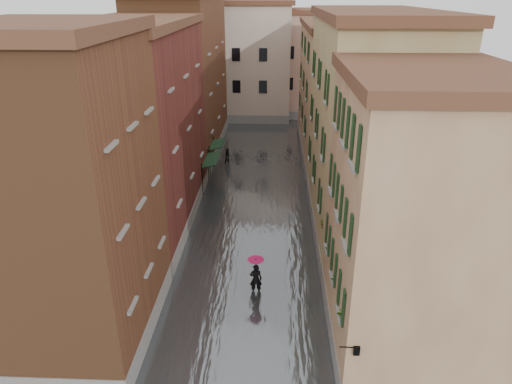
# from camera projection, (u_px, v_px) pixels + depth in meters

# --- Properties ---
(ground) EXTENTS (120.00, 120.00, 0.00)m
(ground) POSITION_uv_depth(u_px,v_px,m) (244.00, 307.00, 22.69)
(ground) COLOR #565658
(ground) RESTS_ON ground
(floodwater) EXTENTS (10.00, 60.00, 0.20)m
(floodwater) POSITION_uv_depth(u_px,v_px,m) (255.00, 197.00, 34.53)
(floodwater) COLOR #4C5155
(floodwater) RESTS_ON ground
(building_left_near) EXTENTS (6.00, 8.00, 13.00)m
(building_left_near) POSITION_uv_depth(u_px,v_px,m) (67.00, 204.00, 18.50)
(building_left_near) COLOR brown
(building_left_near) RESTS_ON ground
(building_left_mid) EXTENTS (6.00, 14.00, 12.50)m
(building_left_mid) POSITION_uv_depth(u_px,v_px,m) (141.00, 133.00, 28.66)
(building_left_mid) COLOR maroon
(building_left_mid) RESTS_ON ground
(building_left_far) EXTENTS (6.00, 16.00, 14.00)m
(building_left_far) POSITION_uv_depth(u_px,v_px,m) (185.00, 79.00, 42.06)
(building_left_far) COLOR brown
(building_left_far) RESTS_ON ground
(building_right_near) EXTENTS (6.00, 8.00, 11.50)m
(building_right_near) POSITION_uv_depth(u_px,v_px,m) (413.00, 227.00, 18.27)
(building_right_near) COLOR #91684A
(building_right_near) RESTS_ON ground
(building_right_mid) EXTENTS (6.00, 14.00, 13.00)m
(building_right_mid) POSITION_uv_depth(u_px,v_px,m) (366.00, 131.00, 28.02)
(building_right_mid) COLOR tan
(building_right_mid) RESTS_ON ground
(building_right_far) EXTENTS (6.00, 16.00, 11.50)m
(building_right_far) POSITION_uv_depth(u_px,v_px,m) (336.00, 94.00, 42.03)
(building_right_far) COLOR #91684A
(building_right_far) RESTS_ON ground
(building_end_cream) EXTENTS (12.00, 9.00, 13.00)m
(building_end_cream) POSITION_uv_depth(u_px,v_px,m) (239.00, 63.00, 54.91)
(building_end_cream) COLOR beige
(building_end_cream) RESTS_ON ground
(building_end_pink) EXTENTS (10.00, 9.00, 12.00)m
(building_end_pink) POSITION_uv_depth(u_px,v_px,m) (313.00, 65.00, 56.60)
(building_end_pink) COLOR tan
(building_end_pink) RESTS_ON ground
(awning_near) EXTENTS (1.09, 3.34, 2.80)m
(awning_near) POSITION_uv_depth(u_px,v_px,m) (211.00, 160.00, 35.11)
(awning_near) COLOR #17341E
(awning_near) RESTS_ON ground
(awning_far) EXTENTS (1.09, 2.81, 2.80)m
(awning_far) POSITION_uv_depth(u_px,v_px,m) (217.00, 145.00, 38.63)
(awning_far) COLOR #17341E
(awning_far) RESTS_ON ground
(wall_lantern) EXTENTS (0.71, 0.22, 0.35)m
(wall_lantern) POSITION_uv_depth(u_px,v_px,m) (356.00, 350.00, 15.83)
(wall_lantern) COLOR black
(wall_lantern) RESTS_ON ground
(window_planters) EXTENTS (0.59, 8.31, 0.84)m
(window_planters) POSITION_uv_depth(u_px,v_px,m) (334.00, 258.00, 20.34)
(window_planters) COLOR brown
(window_planters) RESTS_ON ground
(pedestrian_main) EXTENTS (0.86, 0.86, 2.06)m
(pedestrian_main) POSITION_uv_depth(u_px,v_px,m) (256.00, 274.00, 23.23)
(pedestrian_main) COLOR black
(pedestrian_main) RESTS_ON ground
(pedestrian_far) EXTENTS (0.93, 0.83, 1.60)m
(pedestrian_far) POSITION_uv_depth(u_px,v_px,m) (228.00, 157.00, 40.81)
(pedestrian_far) COLOR black
(pedestrian_far) RESTS_ON ground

